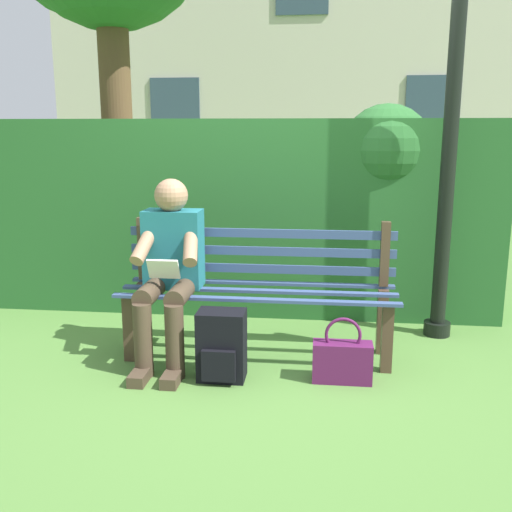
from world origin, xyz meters
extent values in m
plane|color=#517F38|center=(0.00, 0.00, 0.00)|extent=(60.00, 60.00, 0.00)
cube|color=#4C3828|center=(-0.84, 0.16, 0.23)|extent=(0.07, 0.07, 0.45)
cube|color=#4C3828|center=(0.84, 0.16, 0.23)|extent=(0.07, 0.07, 0.45)
cube|color=#4C3828|center=(-0.84, -0.16, 0.23)|extent=(0.07, 0.07, 0.45)
cube|color=#4C3828|center=(0.84, -0.16, 0.23)|extent=(0.07, 0.07, 0.45)
cube|color=#384C7A|center=(0.00, -0.21, 0.46)|extent=(1.84, 0.06, 0.02)
cube|color=#384C7A|center=(0.00, 0.00, 0.46)|extent=(1.84, 0.06, 0.02)
cube|color=#384C7A|center=(0.00, 0.21, 0.46)|extent=(1.84, 0.06, 0.02)
cube|color=#4C3828|center=(-0.84, -0.20, 0.69)|extent=(0.06, 0.06, 0.44)
cube|color=#4C3828|center=(0.84, -0.20, 0.69)|extent=(0.06, 0.06, 0.44)
cube|color=#384C7A|center=(0.00, -0.20, 0.57)|extent=(1.84, 0.02, 0.06)
cube|color=#384C7A|center=(0.00, -0.20, 0.69)|extent=(1.84, 0.02, 0.06)
cube|color=#384C7A|center=(0.00, -0.20, 0.82)|extent=(1.84, 0.02, 0.06)
cube|color=#1E6672|center=(0.57, -0.02, 0.73)|extent=(0.38, 0.22, 0.52)
sphere|color=#A57A5B|center=(0.57, 0.00, 1.09)|extent=(0.22, 0.22, 0.22)
cylinder|color=#473828|center=(0.47, 0.19, 0.49)|extent=(0.13, 0.42, 0.13)
cylinder|color=#473828|center=(0.67, 0.19, 0.49)|extent=(0.13, 0.42, 0.13)
cylinder|color=#473828|center=(0.47, 0.40, 0.24)|extent=(0.12, 0.12, 0.47)
cylinder|color=#473828|center=(0.67, 0.40, 0.24)|extent=(0.12, 0.12, 0.47)
cube|color=#473828|center=(0.47, 0.48, 0.04)|extent=(0.10, 0.24, 0.07)
cube|color=#473828|center=(0.67, 0.48, 0.04)|extent=(0.10, 0.24, 0.07)
cylinder|color=#A57A5B|center=(0.42, 0.12, 0.79)|extent=(0.14, 0.32, 0.26)
cylinder|color=#A57A5B|center=(0.72, 0.12, 0.79)|extent=(0.14, 0.32, 0.26)
cube|color=white|center=(0.57, 0.24, 0.65)|extent=(0.20, 0.07, 0.13)
cube|color=#265B28|center=(0.48, -1.21, 0.80)|extent=(4.63, 0.80, 1.60)
sphere|color=#265B28|center=(-0.91, -1.09, 1.36)|extent=(0.72, 0.72, 0.72)
sphere|color=#265B28|center=(1.64, -1.29, 1.28)|extent=(0.64, 0.64, 0.64)
cylinder|color=brown|center=(1.93, -2.84, 1.53)|extent=(0.35, 0.35, 3.07)
cube|color=beige|center=(0.01, -8.43, 3.25)|extent=(9.04, 3.07, 6.49)
cube|color=#334756|center=(-2.25, -6.87, 1.82)|extent=(0.90, 0.04, 1.20)
cube|color=#334756|center=(2.28, -6.87, 1.82)|extent=(0.90, 0.04, 1.20)
cube|color=black|center=(0.18, 0.38, 0.22)|extent=(0.29, 0.20, 0.43)
cube|color=black|center=(0.18, 0.50, 0.13)|extent=(0.20, 0.04, 0.19)
cylinder|color=black|center=(0.09, 0.27, 0.24)|extent=(0.04, 0.04, 0.26)
cylinder|color=black|center=(0.27, 0.27, 0.24)|extent=(0.04, 0.04, 0.26)
cube|color=#59194C|center=(-0.56, 0.34, 0.12)|extent=(0.36, 0.14, 0.25)
torus|color=#59194C|center=(-0.56, 0.34, 0.30)|extent=(0.22, 0.02, 0.22)
cylinder|color=black|center=(-1.29, -0.58, 0.05)|extent=(0.19, 0.19, 0.10)
cylinder|color=black|center=(-1.29, -0.58, 1.57)|extent=(0.11, 0.11, 3.15)
camera|label=1|loc=(-0.41, 3.69, 1.51)|focal=40.67mm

